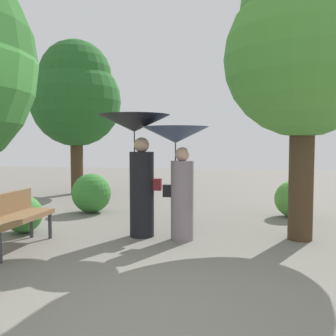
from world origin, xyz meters
TOP-DOWN VIEW (x-y plane):
  - ground_plane at (0.00, 0.00)m, footprint 40.00×40.00m
  - person_left at (-0.43, 2.81)m, footprint 1.21×1.21m
  - person_right at (0.29, 2.71)m, footprint 1.09×1.09m
  - park_bench at (-2.08, 1.71)m, footprint 0.49×1.50m
  - tree_near_left at (-3.80, 7.74)m, footprint 2.79×2.79m
  - tree_near_right at (2.27, 3.11)m, footprint 2.56×2.56m
  - bush_path_left at (-2.49, 2.66)m, footprint 0.66×0.66m
  - bush_path_right at (-2.07, 4.75)m, footprint 0.90×0.90m
  - bush_behind_bench at (2.40, 5.09)m, footprint 0.79×0.79m

SIDE VIEW (x-z plane):
  - ground_plane at x=0.00m, z-range 0.00..0.00m
  - bush_path_left at x=-2.49m, z-range 0.00..0.66m
  - bush_behind_bench at x=2.40m, z-range 0.00..0.79m
  - bush_path_right at x=-2.07m, z-range 0.00..0.90m
  - park_bench at x=-2.08m, z-range 0.10..0.93m
  - person_right at x=0.29m, z-range 0.40..2.26m
  - person_left at x=-0.43m, z-range 0.45..2.52m
  - tree_near_left at x=-3.80m, z-range 0.74..5.51m
  - tree_near_right at x=2.27m, z-range 0.82..5.60m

